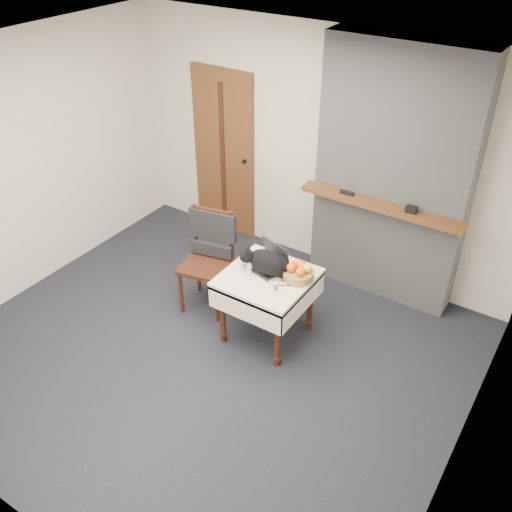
{
  "coord_description": "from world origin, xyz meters",
  "views": [
    {
      "loc": [
        2.52,
        -3.03,
        3.72
      ],
      "look_at": [
        0.22,
        0.48,
        0.91
      ],
      "focal_mm": 40.0,
      "sensor_mm": 36.0,
      "label": 1
    }
  ],
  "objects": [
    {
      "name": "cream_jar",
      "position": [
        0.05,
        0.51,
        0.74
      ],
      "size": [
        0.06,
        0.06,
        0.07
      ],
      "primitive_type": "cylinder",
      "color": "white",
      "rests_on": "side_table"
    },
    {
      "name": "desk_clutter",
      "position": [
        0.53,
        0.55,
        0.7
      ],
      "size": [
        0.14,
        0.05,
        0.01
      ],
      "primitive_type": "cube",
      "rotation": [
        0.0,
        0.0,
        0.26
      ],
      "color": "black",
      "rests_on": "side_table"
    },
    {
      "name": "chimney",
      "position": [
        0.9,
        1.85,
        1.3
      ],
      "size": [
        1.62,
        0.48,
        2.6
      ],
      "color": "gray",
      "rests_on": "ground"
    },
    {
      "name": "fruit_basket",
      "position": [
        0.57,
        0.65,
        0.76
      ],
      "size": [
        0.28,
        0.28,
        0.16
      ],
      "color": "olive",
      "rests_on": "side_table"
    },
    {
      "name": "door",
      "position": [
        -1.2,
        1.97,
        1.0
      ],
      "size": [
        0.82,
        0.1,
        2.0
      ],
      "color": "brown",
      "rests_on": "ground"
    },
    {
      "name": "cat",
      "position": [
        0.3,
        0.57,
        0.82
      ],
      "size": [
        0.57,
        0.35,
        0.27
      ],
      "rotation": [
        0.0,
        0.0,
        0.43
      ],
      "color": "black",
      "rests_on": "side_table"
    },
    {
      "name": "room_shell",
      "position": [
        0.0,
        0.46,
        1.76
      ],
      "size": [
        4.52,
        4.01,
        2.61
      ],
      "color": "beige",
      "rests_on": "ground"
    },
    {
      "name": "ground",
      "position": [
        0.0,
        0.0,
        0.0
      ],
      "size": [
        4.5,
        4.5,
        0.0
      ],
      "primitive_type": "plane",
      "color": "black",
      "rests_on": "ground"
    },
    {
      "name": "side_table",
      "position": [
        0.32,
        0.53,
        0.59
      ],
      "size": [
        0.78,
        0.78,
        0.7
      ],
      "color": "#35170E",
      "rests_on": "ground"
    },
    {
      "name": "chair",
      "position": [
        -0.46,
        0.69,
        0.67
      ],
      "size": [
        0.56,
        0.55,
        1.05
      ],
      "rotation": [
        0.0,
        0.0,
        0.21
      ],
      "color": "#35170E",
      "rests_on": "ground"
    },
    {
      "name": "pill_bottle",
      "position": [
        0.49,
        0.39,
        0.74
      ],
      "size": [
        0.03,
        0.03,
        0.07
      ],
      "color": "#953612",
      "rests_on": "side_table"
    },
    {
      "name": "laptop",
      "position": [
        0.26,
        0.64,
        0.76
      ],
      "size": [
        0.41,
        0.38,
        0.25
      ],
      "rotation": [
        0.0,
        0.0,
        -0.3
      ],
      "color": "#B7B7BC",
      "rests_on": "side_table"
    }
  ]
}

